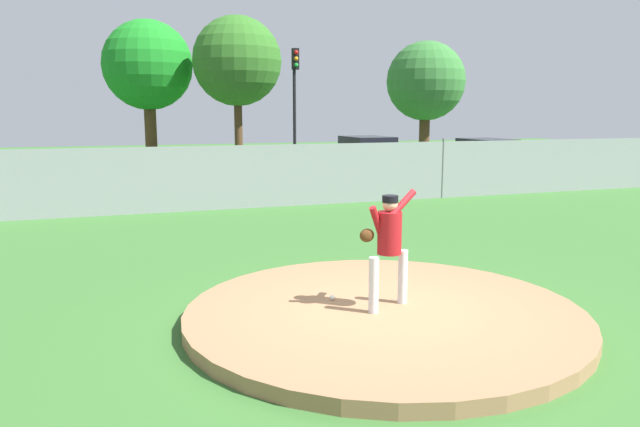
{
  "coord_description": "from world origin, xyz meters",
  "views": [
    {
      "loc": [
        -3.35,
        -6.96,
        2.77
      ],
      "look_at": [
        0.26,
        3.33,
        0.92
      ],
      "focal_mm": 33.62,
      "sensor_mm": 36.0,
      "label": 1
    }
  ],
  "objects_px": {
    "pitcher_youth": "(388,239)",
    "traffic_cone_orange": "(239,181)",
    "parked_car_navy": "(367,161)",
    "parked_car_slate": "(486,159)",
    "baseball": "(332,297)",
    "traffic_light_far": "(295,90)"
  },
  "relations": [
    {
      "from": "pitcher_youth",
      "to": "baseball",
      "type": "height_order",
      "value": "pitcher_youth"
    },
    {
      "from": "parked_car_navy",
      "to": "pitcher_youth",
      "type": "bearing_deg",
      "value": -112.75
    },
    {
      "from": "pitcher_youth",
      "to": "baseball",
      "type": "relative_size",
      "value": 21.31
    },
    {
      "from": "pitcher_youth",
      "to": "traffic_light_far",
      "type": "distance_m",
      "value": 19.34
    },
    {
      "from": "baseball",
      "to": "traffic_light_far",
      "type": "height_order",
      "value": "traffic_light_far"
    },
    {
      "from": "parked_car_navy",
      "to": "parked_car_slate",
      "type": "xyz_separation_m",
      "value": [
        5.36,
        -0.32,
        -0.06
      ]
    },
    {
      "from": "pitcher_youth",
      "to": "traffic_cone_orange",
      "type": "relative_size",
      "value": 2.87
    },
    {
      "from": "pitcher_youth",
      "to": "traffic_cone_orange",
      "type": "bearing_deg",
      "value": 85.81
    },
    {
      "from": "parked_car_navy",
      "to": "traffic_cone_orange",
      "type": "relative_size",
      "value": 7.55
    },
    {
      "from": "parked_car_slate",
      "to": "traffic_light_far",
      "type": "relative_size",
      "value": 0.77
    },
    {
      "from": "baseball",
      "to": "traffic_cone_orange",
      "type": "height_order",
      "value": "traffic_cone_orange"
    },
    {
      "from": "baseball",
      "to": "parked_car_slate",
      "type": "height_order",
      "value": "parked_car_slate"
    },
    {
      "from": "pitcher_youth",
      "to": "parked_car_slate",
      "type": "relative_size",
      "value": 0.37
    },
    {
      "from": "baseball",
      "to": "parked_car_navy",
      "type": "xyz_separation_m",
      "value": [
        6.82,
        14.35,
        0.64
      ]
    },
    {
      "from": "parked_car_navy",
      "to": "traffic_cone_orange",
      "type": "distance_m",
      "value": 5.19
    },
    {
      "from": "traffic_light_far",
      "to": "pitcher_youth",
      "type": "bearing_deg",
      "value": -103.34
    },
    {
      "from": "traffic_cone_orange",
      "to": "traffic_light_far",
      "type": "relative_size",
      "value": 0.1
    },
    {
      "from": "parked_car_slate",
      "to": "traffic_light_far",
      "type": "height_order",
      "value": "traffic_light_far"
    },
    {
      "from": "parked_car_slate",
      "to": "traffic_light_far",
      "type": "bearing_deg",
      "value": 150.41
    },
    {
      "from": "baseball",
      "to": "parked_car_navy",
      "type": "bearing_deg",
      "value": 64.56
    },
    {
      "from": "parked_car_navy",
      "to": "traffic_cone_orange",
      "type": "height_order",
      "value": "parked_car_navy"
    },
    {
      "from": "parked_car_navy",
      "to": "baseball",
      "type": "bearing_deg",
      "value": -115.44
    }
  ]
}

